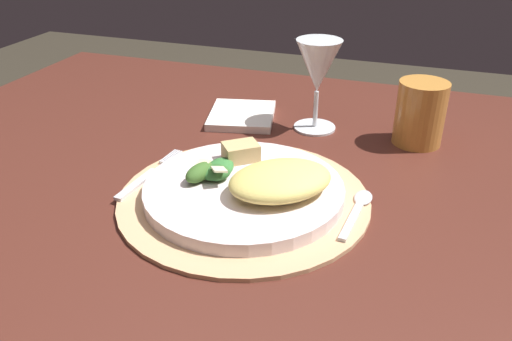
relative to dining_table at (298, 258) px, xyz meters
The scene contains 11 objects.
dining_table is the anchor object (origin of this frame).
placemat 0.22m from the dining_table, 113.84° to the right, with size 0.34×0.34×0.01m, color tan.
dinner_plate 0.23m from the dining_table, 113.84° to the right, with size 0.27×0.27×0.02m, color silver.
pasta_serving 0.25m from the dining_table, 92.11° to the right, with size 0.14×0.10×0.04m, color #E6D069.
salad_greens 0.26m from the dining_table, 132.09° to the right, with size 0.06×0.09×0.03m.
bread_piece 0.23m from the dining_table, 149.10° to the right, with size 0.05×0.04×0.02m, color tan.
fork 0.29m from the dining_table, 150.63° to the right, with size 0.03×0.16×0.00m.
spoon 0.23m from the dining_table, 43.12° to the right, with size 0.03×0.12×0.01m.
napkin 0.28m from the dining_table, 135.84° to the left, with size 0.11×0.13×0.01m, color white.
wine_glass 0.32m from the dining_table, 96.38° to the left, with size 0.08×0.08×0.16m.
amber_tumbler 0.31m from the dining_table, 43.49° to the left, with size 0.08×0.08×0.11m, color #C88337.
Camera 1 is at (0.16, -0.68, 1.08)m, focal length 36.35 mm.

